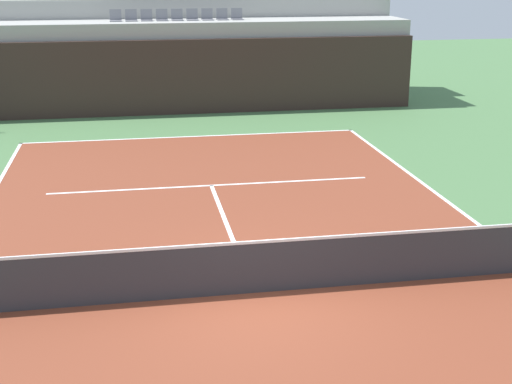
% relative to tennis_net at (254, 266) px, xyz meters
% --- Properties ---
extents(ground_plane, '(80.00, 80.00, 0.00)m').
position_rel_tennis_net_xyz_m(ground_plane, '(0.00, 0.00, -0.51)').
color(ground_plane, '#477042').
extents(court_surface, '(11.00, 24.00, 0.01)m').
position_rel_tennis_net_xyz_m(court_surface, '(0.00, 0.00, -0.50)').
color(court_surface, brown).
rests_on(court_surface, ground_plane).
extents(baseline_far, '(11.00, 0.10, 0.00)m').
position_rel_tennis_net_xyz_m(baseline_far, '(0.00, 11.95, -0.50)').
color(baseline_far, white).
rests_on(baseline_far, court_surface).
extents(service_line_far, '(8.26, 0.10, 0.00)m').
position_rel_tennis_net_xyz_m(service_line_far, '(0.00, 6.40, -0.50)').
color(service_line_far, white).
rests_on(service_line_far, court_surface).
extents(centre_service_line, '(0.10, 6.40, 0.00)m').
position_rel_tennis_net_xyz_m(centre_service_line, '(0.00, 3.20, -0.50)').
color(centre_service_line, white).
rests_on(centre_service_line, court_surface).
extents(back_wall, '(17.99, 0.30, 2.78)m').
position_rel_tennis_net_xyz_m(back_wall, '(0.00, 15.84, 0.88)').
color(back_wall, '#33231E').
rests_on(back_wall, ground_plane).
extents(stands_tier_lower, '(17.99, 2.40, 3.36)m').
position_rel_tennis_net_xyz_m(stands_tier_lower, '(0.00, 17.19, 1.17)').
color(stands_tier_lower, '#9E9E99').
rests_on(stands_tier_lower, ground_plane).
extents(stands_tier_upper, '(17.99, 2.40, 4.10)m').
position_rel_tennis_net_xyz_m(stands_tier_upper, '(0.00, 19.59, 1.54)').
color(stands_tier_upper, '#9E9E99').
rests_on(stands_tier_upper, ground_plane).
extents(seating_row_lower, '(5.11, 0.44, 0.44)m').
position_rel_tennis_net_xyz_m(seating_row_lower, '(0.00, 17.28, 2.98)').
color(seating_row_lower, slate).
rests_on(seating_row_lower, stands_tier_lower).
extents(tennis_net, '(11.08, 0.08, 1.07)m').
position_rel_tennis_net_xyz_m(tennis_net, '(0.00, 0.00, 0.00)').
color(tennis_net, black).
rests_on(tennis_net, court_surface).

